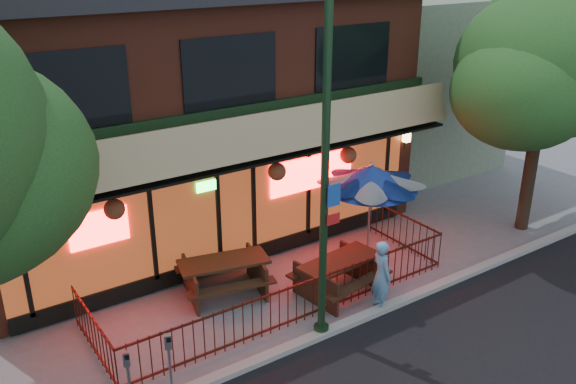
% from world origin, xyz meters
% --- Properties ---
extents(ground, '(80.00, 80.00, 0.00)m').
position_xyz_m(ground, '(0.00, 0.00, 0.00)').
color(ground, gray).
rests_on(ground, ground).
extents(curb, '(80.00, 0.25, 0.12)m').
position_xyz_m(curb, '(0.00, -0.50, 0.06)').
color(curb, '#999993').
rests_on(curb, ground).
extents(restaurant_building, '(12.96, 9.49, 8.05)m').
position_xyz_m(restaurant_building, '(0.00, 7.11, 4.13)').
color(restaurant_building, maroon).
rests_on(restaurant_building, ground).
extents(neighbor_building, '(6.00, 7.00, 6.00)m').
position_xyz_m(neighbor_building, '(9.00, 7.70, 3.00)').
color(neighbor_building, gray).
rests_on(neighbor_building, ground).
extents(patio_fence, '(8.44, 2.62, 1.00)m').
position_xyz_m(patio_fence, '(0.00, 0.50, 0.63)').
color(patio_fence, '#3C120D').
rests_on(patio_fence, ground).
extents(street_light, '(0.43, 0.32, 7.00)m').
position_xyz_m(street_light, '(0.00, -0.40, 3.15)').
color(street_light, '#16311A').
rests_on(street_light, ground).
extents(street_tree_right, '(4.80, 4.80, 7.02)m').
position_xyz_m(street_tree_right, '(8.04, 0.59, 4.96)').
color(street_tree_right, '#302418').
rests_on(street_tree_right, ground).
extents(picnic_table_left, '(2.37, 2.01, 0.88)m').
position_xyz_m(picnic_table_left, '(-0.91, 2.17, 0.58)').
color(picnic_table_left, '#372314').
rests_on(picnic_table_left, ground).
extents(picnic_table_right, '(2.20, 1.80, 0.87)m').
position_xyz_m(picnic_table_right, '(1.36, 0.70, 0.57)').
color(picnic_table_right, '#372013').
rests_on(picnic_table_right, ground).
extents(patio_umbrella, '(2.34, 2.34, 2.68)m').
position_xyz_m(patio_umbrella, '(3.03, 1.61, 2.28)').
color(patio_umbrella, gray).
rests_on(patio_umbrella, ground).
extents(pedestrian, '(0.51, 0.68, 1.68)m').
position_xyz_m(pedestrian, '(1.70, -0.35, 0.84)').
color(pedestrian, '#5E92BC').
rests_on(pedestrian, ground).
extents(parking_meter_near, '(0.15, 0.14, 1.38)m').
position_xyz_m(parking_meter_near, '(-3.44, -0.48, 0.94)').
color(parking_meter_near, '#92939A').
rests_on(parking_meter_near, ground).
extents(parking_meter_far, '(0.14, 0.13, 1.34)m').
position_xyz_m(parking_meter_far, '(-4.20, -0.48, 0.90)').
color(parking_meter_far, gray).
rests_on(parking_meter_far, ground).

